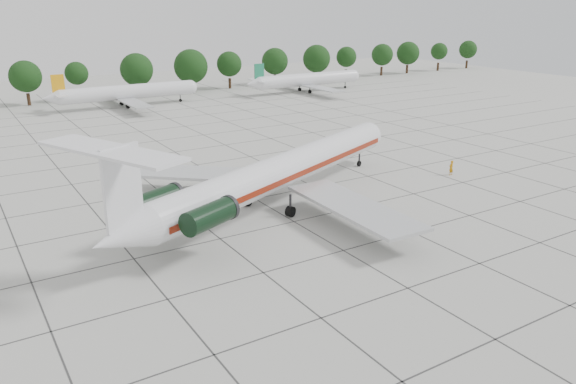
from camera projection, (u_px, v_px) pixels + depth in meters
name	position (u px, v px, depth m)	size (l,w,h in m)	color
ground	(294.00, 222.00, 55.18)	(260.00, 260.00, 0.00)	#B5B5AE
apron_joints	(227.00, 182.00, 67.24)	(170.00, 170.00, 0.02)	#383838
main_airliner	(272.00, 175.00, 57.36)	(43.53, 32.71, 10.65)	silver
ground_crew	(451.00, 168.00, 69.85)	(0.68, 0.45, 1.87)	#BF790B
bg_airliner_c	(127.00, 92.00, 115.45)	(28.24, 27.20, 7.40)	silver
bg_airliner_d	(308.00, 80.00, 134.50)	(28.24, 27.20, 7.40)	silver
tree_line	(25.00, 77.00, 115.75)	(249.86, 8.44, 10.22)	#332114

